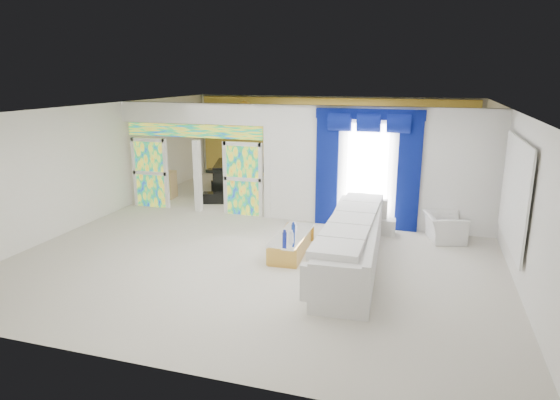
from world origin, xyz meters
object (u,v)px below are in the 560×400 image
(white_sofa, at_px, (352,244))
(console_table, at_px, (371,226))
(coffee_table, at_px, (292,244))
(armchair, at_px, (444,227))
(grand_piano, at_px, (238,177))

(white_sofa, bearing_deg, console_table, 83.13)
(white_sofa, xyz_separation_m, coffee_table, (-1.35, 0.30, -0.24))
(coffee_table, height_order, armchair, armchair)
(armchair, height_order, grand_piano, grand_piano)
(grand_piano, bearing_deg, coffee_table, -74.57)
(coffee_table, xyz_separation_m, armchair, (3.16, 1.81, 0.11))
(armchair, bearing_deg, grand_piano, 49.31)
(white_sofa, xyz_separation_m, armchair, (1.81, 2.11, -0.13))
(white_sofa, bearing_deg, coffee_table, 164.34)
(coffee_table, bearing_deg, armchair, 29.78)
(coffee_table, distance_m, armchair, 3.64)
(armchair, bearing_deg, white_sofa, 124.93)
(white_sofa, height_order, coffee_table, white_sofa)
(console_table, height_order, grand_piano, grand_piano)
(coffee_table, xyz_separation_m, grand_piano, (-3.24, 4.97, 0.27))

